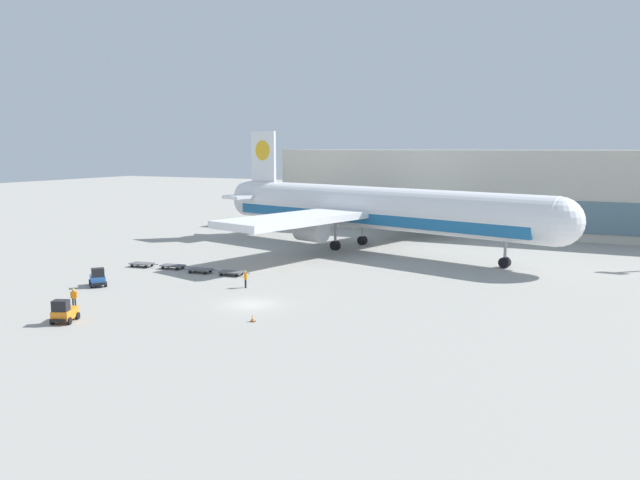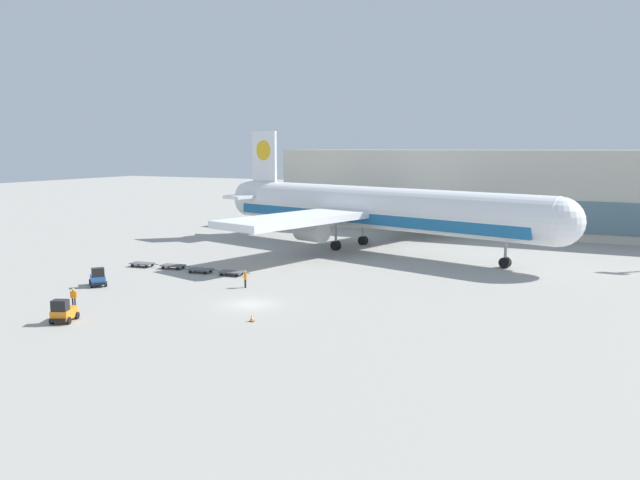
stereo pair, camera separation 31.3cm
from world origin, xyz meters
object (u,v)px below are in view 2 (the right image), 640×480
at_px(baggage_dolly_second, 173,266).
at_px(baggage_dolly_third, 200,269).
at_px(baggage_tug_foreground, 98,278).
at_px(baggage_dolly_lead, 142,264).
at_px(airplane_main, 369,209).
at_px(ground_crew_near, 245,277).
at_px(baggage_tug_mid, 63,312).
at_px(baggage_dolly_trail, 232,272).
at_px(ground_crew_far, 74,296).
at_px(traffic_cone_near, 252,318).

height_order(baggage_dolly_second, baggage_dolly_third, same).
height_order(baggage_tug_foreground, baggage_dolly_lead, baggage_tug_foreground).
distance_m(baggage_tug_foreground, baggage_dolly_lead, 10.83).
height_order(baggage_dolly_lead, baggage_dolly_third, same).
relative_size(baggage_tug_foreground, baggage_dolly_second, 0.74).
relative_size(airplane_main, baggage_dolly_lead, 15.09).
bearing_deg(ground_crew_near, baggage_tug_foreground, 63.66).
height_order(baggage_tug_mid, baggage_dolly_third, baggage_tug_mid).
height_order(baggage_tug_foreground, baggage_dolly_trail, baggage_tug_foreground).
bearing_deg(baggage_tug_foreground, baggage_dolly_trail, 88.19).
xyz_separation_m(baggage_dolly_lead, ground_crew_near, (17.57, -4.15, 0.69)).
bearing_deg(baggage_tug_foreground, ground_crew_far, -17.94).
xyz_separation_m(baggage_dolly_trail, ground_crew_near, (4.81, -4.55, 0.69)).
distance_m(baggage_tug_mid, ground_crew_near, 18.76).
xyz_separation_m(baggage_dolly_lead, traffic_cone_near, (25.03, -14.69, -0.11)).
xyz_separation_m(airplane_main, baggage_tug_mid, (-8.94, -45.83, -4.96)).
xyz_separation_m(baggage_tug_foreground, baggage_dolly_trail, (9.51, 10.72, -0.49)).
relative_size(baggage_tug_foreground, ground_crew_far, 1.56).
height_order(baggage_dolly_lead, traffic_cone_near, traffic_cone_near).
height_order(baggage_tug_mid, ground_crew_near, baggage_tug_mid).
bearing_deg(baggage_dolly_lead, ground_crew_far, -73.18).
xyz_separation_m(airplane_main, ground_crew_near, (-2.41, -28.24, -4.76)).
height_order(ground_crew_far, traffic_cone_near, ground_crew_far).
bearing_deg(ground_crew_far, baggage_tug_foreground, -94.44).
bearing_deg(baggage_tug_foreground, traffic_cone_near, 28.41).
bearing_deg(baggage_dolly_second, ground_crew_near, -27.01).
height_order(baggage_dolly_trail, traffic_cone_near, traffic_cone_near).
bearing_deg(traffic_cone_near, baggage_dolly_third, 137.94).
bearing_deg(traffic_cone_near, ground_crew_far, -169.35).
relative_size(airplane_main, baggage_dolly_trail, 15.09).
xyz_separation_m(baggage_dolly_third, ground_crew_far, (-0.60, -17.99, 0.67)).
bearing_deg(baggage_dolly_trail, baggage_tug_foreground, -138.94).
bearing_deg(ground_crew_far, baggage_dolly_trail, -141.23).
bearing_deg(baggage_dolly_third, ground_crew_near, -32.78).
distance_m(baggage_dolly_lead, baggage_dolly_second, 4.27).
bearing_deg(baggage_dolly_trail, baggage_dolly_lead, 174.45).
height_order(baggage_dolly_trail, ground_crew_near, ground_crew_near).
height_order(airplane_main, baggage_dolly_second, airplane_main).
distance_m(baggage_tug_mid, ground_crew_far, 4.89).
relative_size(baggage_tug_mid, baggage_dolly_trail, 0.74).
bearing_deg(ground_crew_near, traffic_cone_near, 165.62).
distance_m(baggage_dolly_lead, baggage_dolly_third, 8.64).
height_order(baggage_dolly_lead, ground_crew_near, ground_crew_near).
bearing_deg(baggage_dolly_lead, baggage_tug_foreground, -79.89).
relative_size(baggage_dolly_second, ground_crew_near, 2.08).
bearing_deg(ground_crew_near, baggage_dolly_third, 14.93).
xyz_separation_m(baggage_tug_foreground, traffic_cone_near, (21.78, -4.38, -0.60)).
bearing_deg(baggage_dolly_lead, traffic_cone_near, -37.78).
relative_size(baggage_dolly_second, baggage_dolly_trail, 1.00).
relative_size(airplane_main, baggage_dolly_second, 15.09).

